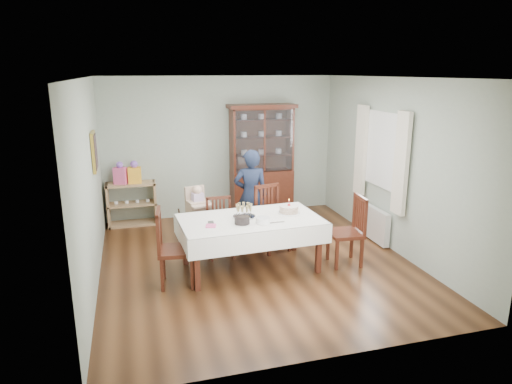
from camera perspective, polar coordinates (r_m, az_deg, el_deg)
name	(u,v)px	position (r m, az deg, el deg)	size (l,w,h in m)	color
floor	(256,261)	(6.96, -0.04, -8.68)	(5.00, 5.00, 0.00)	#593319
room_shell	(246,144)	(6.98, -1.22, 5.98)	(5.00, 5.00, 5.00)	#9EAA99
dining_table	(250,243)	(6.60, -0.72, -6.43)	(2.05, 1.25, 0.76)	#481D12
china_cabinet	(262,159)	(8.92, 0.71, 4.16)	(1.30, 0.48, 2.18)	#481D12
sideboard	(132,204)	(8.76, -15.25, -1.44)	(0.90, 0.38, 0.80)	tan
picture_frame	(94,152)	(7.06, -19.58, 4.78)	(0.04, 0.48, 0.58)	gold
window	(383,150)	(7.65, 15.62, 5.06)	(0.04, 1.02, 1.22)	white
curtain_left	(401,164)	(7.12, 17.70, 3.38)	(0.07, 0.30, 1.55)	silver
curtain_right	(361,150)	(8.17, 12.99, 5.11)	(0.07, 0.30, 1.55)	silver
radiator	(375,224)	(7.92, 14.62, -3.89)	(0.10, 0.80, 0.55)	white
chair_far_left	(221,239)	(7.09, -4.44, -5.92)	(0.42, 0.42, 0.91)	#481D12
chair_far_right	(273,231)	(7.32, 2.08, -4.91)	(0.56, 0.56, 1.03)	#481D12
chair_end_left	(176,263)	(6.25, -10.02, -8.68)	(0.53, 0.53, 1.05)	#481D12
chair_end_right	(346,244)	(6.92, 11.18, -6.40)	(0.50, 0.50, 1.03)	#481D12
woman	(251,195)	(7.60, -0.65, -0.43)	(0.57, 0.37, 1.55)	#161E32
high_chair	(198,222)	(7.54, -7.22, -3.73)	(0.54, 0.54, 1.00)	black
champagne_tray	(244,213)	(6.52, -1.50, -2.63)	(0.33, 0.33, 0.20)	silver
birthday_cake	(289,210)	(6.70, 4.14, -2.21)	(0.32, 0.32, 0.22)	white
plate_stack_dark	(242,220)	(6.25, -1.75, -3.53)	(0.21, 0.21, 0.10)	black
plate_stack_white	(263,220)	(6.27, 0.87, -3.56)	(0.20, 0.20, 0.08)	white
napkin_stack	(211,226)	(6.18, -5.66, -4.23)	(0.13, 0.13, 0.02)	#E6558E
cutlery	(209,223)	(6.32, -5.95, -3.83)	(0.10, 0.14, 0.01)	silver
cake_knife	(275,223)	(6.29, 2.33, -3.85)	(0.30, 0.03, 0.01)	silver
gift_bag_pink	(120,174)	(8.60, -16.60, 2.17)	(0.26, 0.21, 0.41)	#E6558E
gift_bag_orange	(135,173)	(8.60, -14.94, 2.30)	(0.24, 0.18, 0.41)	#FFAE28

